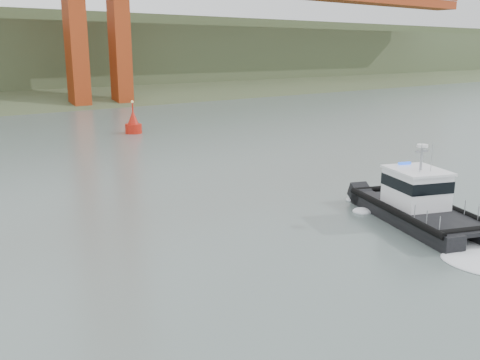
% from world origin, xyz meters
% --- Properties ---
extents(ground, '(400.00, 400.00, 0.00)m').
position_xyz_m(ground, '(0.00, 0.00, 0.00)').
color(ground, '#50605C').
rests_on(ground, ground).
extents(patrol_boat, '(7.02, 10.44, 4.77)m').
position_xyz_m(patrol_boat, '(8.64, 2.47, 1.19)').
color(patrol_boat, black).
rests_on(patrol_boat, ground).
extents(nav_buoy, '(2.00, 2.00, 4.17)m').
position_xyz_m(nav_buoy, '(11.70, 43.56, 1.10)').
color(nav_buoy, '#B4190C').
rests_on(nav_buoy, ground).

